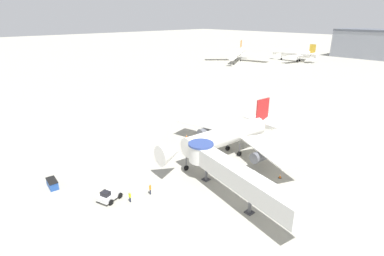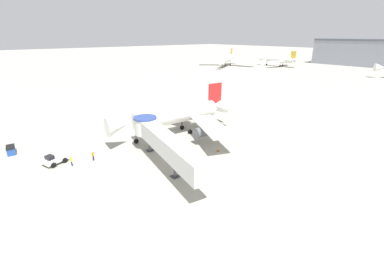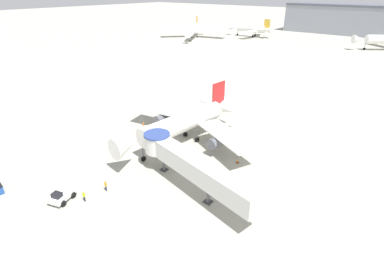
{
  "view_description": "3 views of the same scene",
  "coord_description": "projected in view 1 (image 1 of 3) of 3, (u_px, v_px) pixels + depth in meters",
  "views": [
    {
      "loc": [
        33.45,
        -36.39,
        25.01
      ],
      "look_at": [
        -4.88,
        -0.63,
        5.21
      ],
      "focal_mm": 28.0,
      "sensor_mm": 36.0,
      "label": 1
    },
    {
      "loc": [
        40.6,
        -26.81,
        19.44
      ],
      "look_at": [
        5.89,
        2.42,
        2.94
      ],
      "focal_mm": 24.0,
      "sensor_mm": 36.0,
      "label": 2
    },
    {
      "loc": [
        32.76,
        -34.16,
        26.44
      ],
      "look_at": [
        4.08,
        1.13,
        4.9
      ],
      "focal_mm": 28.0,
      "sensor_mm": 36.0,
      "label": 3
    }
  ],
  "objects": [
    {
      "name": "service_container_blue",
      "position": [
        52.0,
        184.0,
        46.18
      ],
      "size": [
        2.86,
        1.56,
        1.29
      ],
      "rotation": [
        0.0,
        0.0,
        -0.1
      ],
      "color": "#234C9E",
      "rests_on": "ground_plane"
    },
    {
      "name": "jet_bridge",
      "position": [
        230.0,
        172.0,
        42.47
      ],
      "size": [
        21.66,
        6.99,
        5.88
      ],
      "rotation": [
        0.0,
        0.0,
        -0.19
      ],
      "color": "silver",
      "rests_on": "ground_plane"
    },
    {
      "name": "ground_plane",
      "position": [
        213.0,
        161.0,
        54.95
      ],
      "size": [
        800.0,
        800.0,
        0.0
      ],
      "primitive_type": "plane",
      "color": "#9E9B8E"
    },
    {
      "name": "background_jet_gold_tail",
      "position": [
        297.0,
        53.0,
        171.62
      ],
      "size": [
        26.22,
        25.88,
        10.1
      ],
      "rotation": [
        0.0,
        0.0,
        -1.49
      ],
      "color": "white",
      "rests_on": "ground_plane"
    },
    {
      "name": "background_jet_orange_tail",
      "position": [
        238.0,
        53.0,
        171.24
      ],
      "size": [
        34.28,
        34.29,
        10.84
      ],
      "rotation": [
        0.0,
        0.0,
        0.53
      ],
      "color": "white",
      "rests_on": "ground_plane"
    },
    {
      "name": "traffic_cone_port_wing",
      "position": [
        187.0,
        136.0,
        65.06
      ],
      "size": [
        0.5,
        0.5,
        0.82
      ],
      "color": "black",
      "rests_on": "ground_plane"
    },
    {
      "name": "traffic_cone_starboard_wing",
      "position": [
        280.0,
        176.0,
        48.89
      ],
      "size": [
        0.5,
        0.5,
        0.81
      ],
      "color": "black",
      "rests_on": "ground_plane"
    },
    {
      "name": "pushback_tug_white",
      "position": [
        109.0,
        195.0,
        43.04
      ],
      "size": [
        3.11,
        3.93,
        1.7
      ],
      "rotation": [
        0.0,
        0.0,
        0.32
      ],
      "color": "silver",
      "rests_on": "ground_plane"
    },
    {
      "name": "ground_crew_marshaller",
      "position": [
        150.0,
        188.0,
        44.27
      ],
      "size": [
        0.34,
        0.38,
        1.7
      ],
      "rotation": [
        0.0,
        0.0,
        2.17
      ],
      "color": "#1E2338",
      "rests_on": "ground_plane"
    },
    {
      "name": "main_airplane",
      "position": [
        228.0,
        136.0,
        55.6
      ],
      "size": [
        29.91,
        27.29,
        9.56
      ],
      "rotation": [
        0.0,
        0.0,
        -0.1
      ],
      "color": "white",
      "rests_on": "ground_plane"
    },
    {
      "name": "ground_crew_wing_walker",
      "position": [
        130.0,
        196.0,
        42.41
      ],
      "size": [
        0.34,
        0.23,
        1.63
      ],
      "rotation": [
        0.0,
        0.0,
        0.15
      ],
      "color": "#1E2338",
      "rests_on": "ground_plane"
    }
  ]
}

